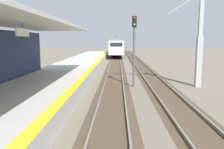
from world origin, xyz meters
name	(u,v)px	position (x,y,z in m)	size (l,w,h in m)	color
station_platform	(52,83)	(-2.50, 16.00, 0.45)	(5.00, 80.00, 0.91)	#B7B5AD
track_pair_nearest_platform	(114,80)	(1.90, 20.00, 0.05)	(2.34, 120.00, 0.16)	#4C3D2D
track_pair_middle	(153,80)	(5.30, 20.00, 0.05)	(2.34, 120.00, 0.16)	#4C3D2D
approaching_train	(116,46)	(1.90, 51.94, 2.18)	(2.93, 19.60, 4.76)	silver
rail_signal_post	(134,44)	(3.38, 17.08, 3.19)	(0.32, 0.34, 5.20)	#4C4C4C
catenary_pylon_far_side	(196,38)	(7.90, 17.25, 3.60)	(5.00, 0.40, 7.50)	#9EA3A8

